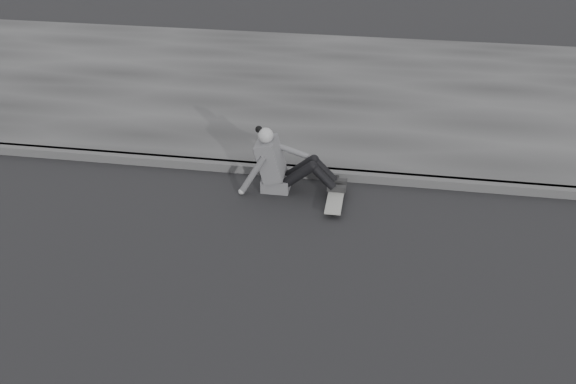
% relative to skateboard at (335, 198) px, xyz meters
% --- Properties ---
extents(ground, '(80.00, 80.00, 0.00)m').
position_rel_skateboard_xyz_m(ground, '(1.73, -1.94, -0.07)').
color(ground, black).
rests_on(ground, ground).
extents(curb, '(24.00, 0.16, 0.12)m').
position_rel_skateboard_xyz_m(curb, '(1.73, 0.64, -0.01)').
color(curb, '#444444').
rests_on(curb, ground).
extents(sidewalk, '(24.00, 6.00, 0.12)m').
position_rel_skateboard_xyz_m(sidewalk, '(1.73, 3.66, -0.01)').
color(sidewalk, '#353535').
rests_on(sidewalk, ground).
extents(skateboard, '(0.20, 0.78, 0.09)m').
position_rel_skateboard_xyz_m(skateboard, '(0.00, 0.00, 0.00)').
color(skateboard, gray).
rests_on(skateboard, ground).
extents(seated_woman, '(1.38, 0.46, 0.88)m').
position_rel_skateboard_xyz_m(seated_woman, '(-0.73, 0.25, 0.29)').
color(seated_woman, '#535355').
rests_on(seated_woman, ground).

